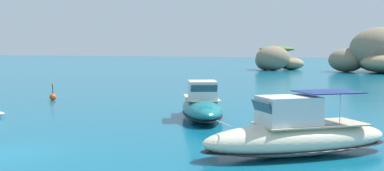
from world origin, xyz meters
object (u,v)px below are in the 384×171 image
Objects in this scene: motorboat_cream at (296,136)px; channel_buoy at (53,96)px; islet_small at (276,58)px; islet_large at (383,53)px; motorboat_teal at (202,106)px.

motorboat_cream reaches higher than channel_buoy.
islet_small reaches higher than motorboat_cream.
motorboat_cream is 5.26× the size of channel_buoy.
motorboat_cream is at bearing -91.84° from islet_large.
islet_large is 19.24m from islet_small.
islet_small is 7.28× the size of channel_buoy.
motorboat_teal is 5.48× the size of channel_buoy.
channel_buoy is (-21.98, 12.68, -0.47)m from motorboat_cream.
motorboat_cream is 0.96× the size of motorboat_teal.
motorboat_teal is at bearing -81.35° from islet_small.
islet_large reaches higher than motorboat_cream.
islet_small is at bearing 85.14° from channel_buoy.
islet_large is at bearing -2.95° from islet_small.
islet_small is 74.45m from motorboat_cream.
channel_buoy is at bearing -112.42° from islet_large.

